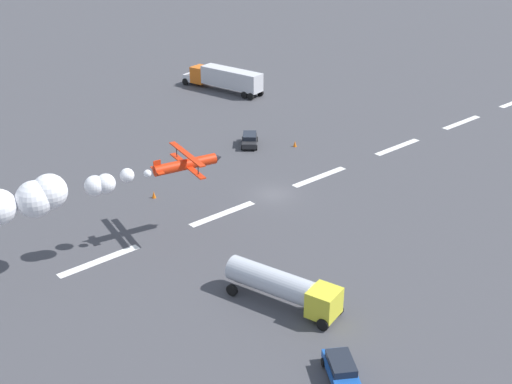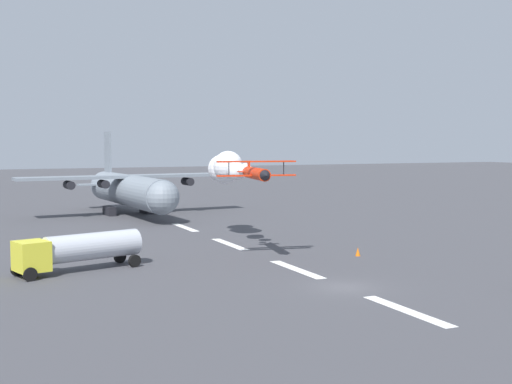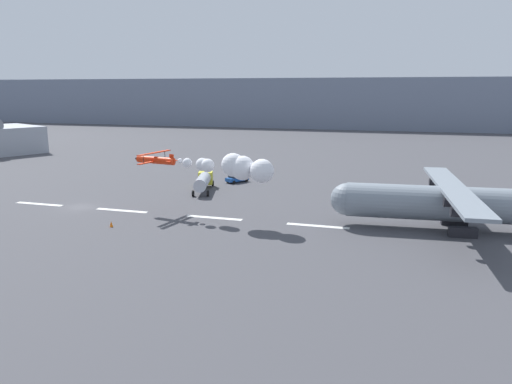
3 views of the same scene
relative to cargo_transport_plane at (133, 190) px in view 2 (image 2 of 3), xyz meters
name	(u,v)px [view 2 (image 2 of 3)]	position (x,y,z in m)	size (l,w,h in m)	color
ground_plane	(344,287)	(-49.91, -2.55, -3.50)	(440.00, 440.00, 0.00)	#424247
runway_stripe_3	(407,311)	(-56.97, -2.55, -3.49)	(8.00, 0.90, 0.01)	white
runway_stripe_4	(297,269)	(-42.86, -2.55, -3.49)	(8.00, 0.90, 0.01)	white
runway_stripe_5	(230,244)	(-28.74, -2.55, -3.49)	(8.00, 0.90, 0.01)	white
runway_stripe_6	(185,227)	(-14.62, -2.55, -3.49)	(8.00, 0.90, 0.01)	white
cargo_transport_plane	(133,190)	(0.00, 0.00, 0.00)	(27.31, 30.30, 11.48)	gray
stunt_biplane_red	(228,168)	(-25.63, -3.65, 3.78)	(21.56, 8.10, 3.47)	red
fuel_tanker_truck	(78,249)	(-36.75, 13.22, -1.75)	(5.22, 10.08, 2.90)	yellow
traffic_cone_far	(358,252)	(-39.56, -10.30, -3.12)	(0.44, 0.44, 0.75)	orange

